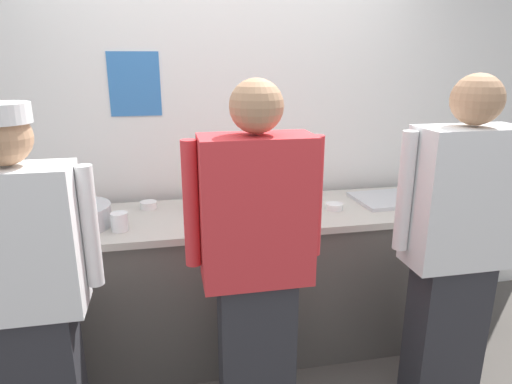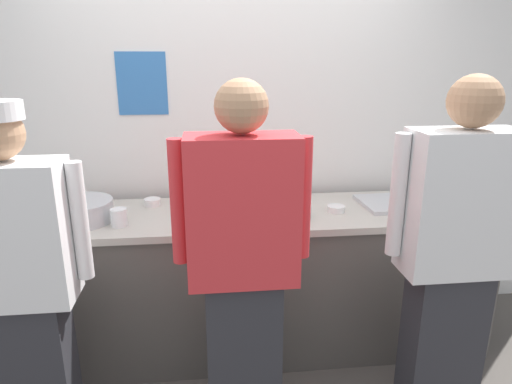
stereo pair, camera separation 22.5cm
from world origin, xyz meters
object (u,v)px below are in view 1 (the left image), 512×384
object	(u,v)px
ramekin_red_sauce	(149,205)
deli_cup	(120,222)
mixing_bowl_steel	(75,217)
squeeze_bottle_secondary	(197,195)
chef_center	(256,263)
plate_stack_front	(292,211)
chef_near_left	(28,291)
ramekin_yellow_sauce	(223,210)
chef_far_right	(456,247)
squeeze_bottle_primary	(218,190)
ramekin_orange_sauce	(334,206)
sheet_tray	(389,199)

from	to	relation	value
ramekin_red_sauce	deli_cup	distance (m)	0.37
mixing_bowl_steel	squeeze_bottle_secondary	xyz separation A→B (m)	(0.67, 0.15, 0.04)
ramekin_red_sauce	chef_center	bearing A→B (deg)	-60.17
plate_stack_front	squeeze_bottle_secondary	bearing A→B (deg)	157.21
chef_center	squeeze_bottle_secondary	size ratio (longest dim) A/B	8.57
chef_near_left	ramekin_yellow_sauce	xyz separation A→B (m)	(0.91, 0.70, 0.06)
chef_far_right	squeeze_bottle_primary	distance (m)	1.38
chef_near_left	deli_cup	distance (m)	0.62
plate_stack_front	ramekin_yellow_sauce	distance (m)	0.41
mixing_bowl_steel	ramekin_yellow_sauce	xyz separation A→B (m)	(0.82, 0.07, -0.04)
mixing_bowl_steel	ramekin_orange_sauce	bearing A→B (deg)	-0.04
chef_center	mixing_bowl_steel	bearing A→B (deg)	144.43
squeeze_bottle_secondary	deli_cup	bearing A→B (deg)	-149.32
chef_far_right	plate_stack_front	bearing A→B (deg)	137.86
chef_near_left	chef_center	distance (m)	0.97
chef_center	mixing_bowl_steel	world-z (taller)	chef_center
deli_cup	sheet_tray	bearing A→B (deg)	6.55
plate_stack_front	deli_cup	bearing A→B (deg)	-178.13
chef_near_left	squeeze_bottle_primary	size ratio (longest dim) A/B	7.87
deli_cup	squeeze_bottle_primary	bearing A→B (deg)	29.07
squeeze_bottle_secondary	ramekin_orange_sauce	distance (m)	0.84
squeeze_bottle_primary	ramekin_red_sauce	distance (m)	0.43
chef_near_left	ramekin_red_sauce	xyz separation A→B (m)	(0.47, 0.87, 0.06)
chef_near_left	mixing_bowl_steel	bearing A→B (deg)	82.16
chef_far_right	deli_cup	size ratio (longest dim) A/B	17.43
squeeze_bottle_primary	deli_cup	distance (m)	0.65
chef_far_right	squeeze_bottle_secondary	distance (m)	1.45
chef_far_right	sheet_tray	world-z (taller)	chef_far_right
ramekin_orange_sauce	ramekin_red_sauce	distance (m)	1.14
chef_far_right	ramekin_red_sauce	distance (m)	1.74
sheet_tray	ramekin_red_sauce	world-z (taller)	ramekin_red_sauce
chef_far_right	ramekin_orange_sauce	world-z (taller)	chef_far_right
chef_far_right	mixing_bowl_steel	distance (m)	1.98
chef_near_left	mixing_bowl_steel	size ratio (longest dim) A/B	4.32
plate_stack_front	squeeze_bottle_primary	xyz separation A→B (m)	(-0.40, 0.28, 0.06)
sheet_tray	ramekin_yellow_sauce	world-z (taller)	ramekin_yellow_sauce
chef_far_right	squeeze_bottle_secondary	xyz separation A→B (m)	(-1.19, 0.82, 0.09)
squeeze_bottle_primary	sheet_tray	bearing A→B (deg)	-6.36
chef_near_left	chef_center	xyz separation A→B (m)	(0.97, -0.00, 0.04)
chef_center	ramekin_yellow_sauce	size ratio (longest dim) A/B	21.63
plate_stack_front	deli_cup	distance (m)	0.97
mixing_bowl_steel	sheet_tray	bearing A→B (deg)	2.59
squeeze_bottle_secondary	ramekin_yellow_sauce	size ratio (longest dim) A/B	2.52
chef_near_left	ramekin_orange_sauce	bearing A→B (deg)	21.61
deli_cup	ramekin_yellow_sauce	bearing A→B (deg)	16.79
chef_near_left	sheet_tray	size ratio (longest dim) A/B	3.80
ramekin_orange_sauce	plate_stack_front	bearing A→B (deg)	-165.91
chef_center	ramekin_orange_sauce	xyz separation A→B (m)	(0.61, 0.63, 0.02)
ramekin_yellow_sauce	squeeze_bottle_secondary	bearing A→B (deg)	150.89
chef_near_left	squeeze_bottle_secondary	bearing A→B (deg)	45.71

